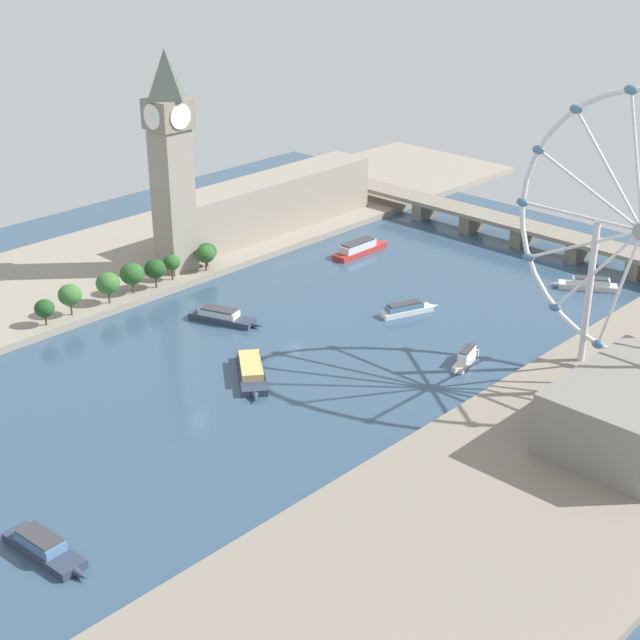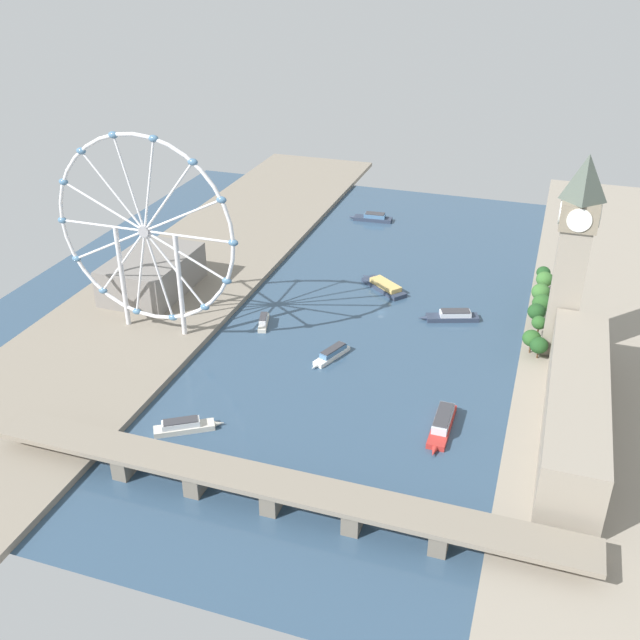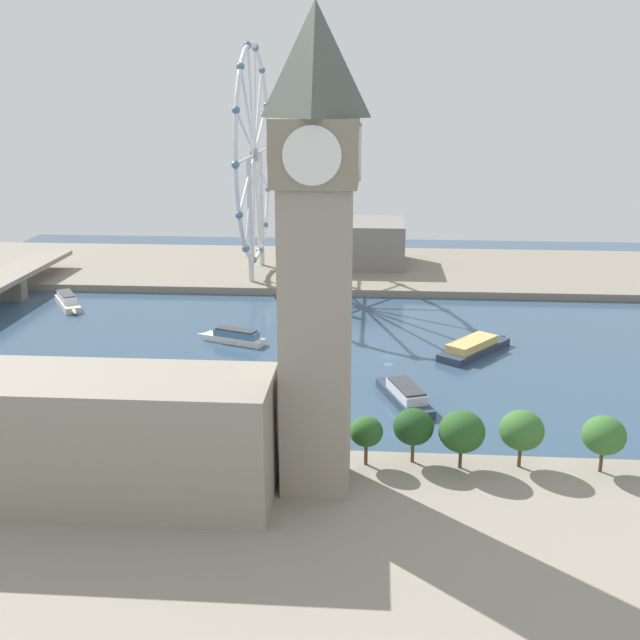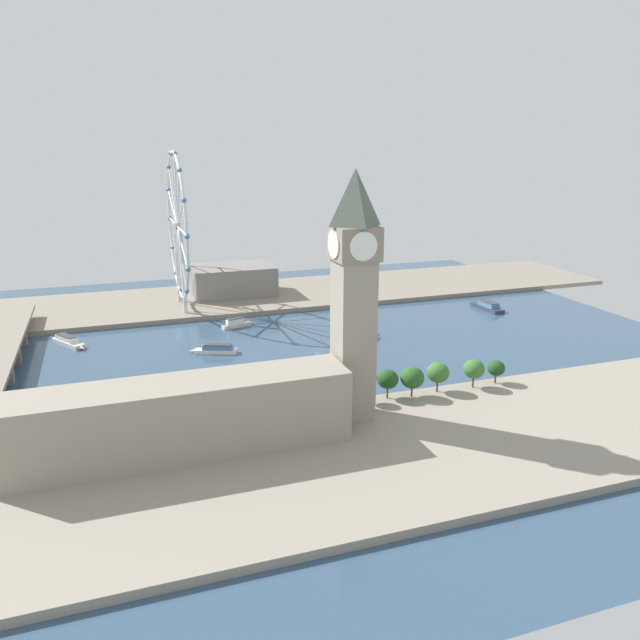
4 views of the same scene
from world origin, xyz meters
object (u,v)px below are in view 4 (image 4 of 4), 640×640
tour_boat_6 (237,323)px  riverside_hall (233,280)px  tour_boat_5 (68,341)px  tour_boat_1 (216,349)px  tour_boat_4 (350,367)px  clock_tower (354,294)px  ferris_wheel (177,228)px  tour_boat_3 (361,337)px  parliament_block (181,418)px  tour_boat_2 (487,306)px  tour_boat_0 (147,402)px

tour_boat_6 → riverside_hall: bearing=63.7°
riverside_hall → tour_boat_5: riverside_hall is taller
tour_boat_1 → tour_boat_4: 74.14m
clock_tower → tour_boat_1: (100.97, 36.09, -50.27)m
clock_tower → tour_boat_5: 185.24m
ferris_wheel → tour_boat_6: 75.29m
riverside_hall → tour_boat_3: (-119.53, -47.59, -11.00)m
tour_boat_4 → clock_tower: bearing=139.6°
parliament_block → ferris_wheel: ferris_wheel is taller
tour_boat_1 → tour_boat_3: tour_boat_3 is taller
clock_tower → riverside_hall: (215.03, 3.39, -39.25)m
clock_tower → tour_boat_2: clock_tower is taller
tour_boat_6 → clock_tower: bearing=-99.9°
tour_boat_0 → tour_boat_4: 96.06m
parliament_block → tour_boat_5: 155.70m
ferris_wheel → tour_boat_2: bearing=-108.1°
tour_boat_2 → tour_boat_5: 258.78m
tour_boat_1 → tour_boat_6: size_ratio=1.21×
ferris_wheel → tour_boat_1: (-90.86, -5.78, -52.50)m
tour_boat_4 → tour_boat_6: tour_boat_6 is taller
ferris_wheel → tour_boat_2: ferris_wheel is taller
tour_boat_1 → tour_boat_3: 80.47m
tour_boat_2 → tour_boat_3: 110.07m
riverside_hall → tour_boat_6: 72.67m
riverside_hall → tour_boat_3: riverside_hall is taller
tour_boat_5 → clock_tower: bearing=6.2°
tour_boat_2 → tour_boat_5: size_ratio=1.17×
ferris_wheel → tour_boat_3: size_ratio=3.12×
parliament_block → riverside_hall: (223.38, -63.09, -2.90)m
tour_boat_0 → tour_boat_6: 118.88m
tour_boat_0 → tour_boat_2: 240.82m
clock_tower → tour_boat_5: (140.60, 109.68, -50.15)m
tour_boat_5 → tour_boat_2: bearing=55.7°
parliament_block → ferris_wheel: 205.34m
riverside_hall → tour_boat_1: bearing=164.0°
clock_tower → tour_boat_0: bearing=61.3°
tour_boat_3 → tour_boat_5: tour_boat_5 is taller
ferris_wheel → tour_boat_4: 161.08m
clock_tower → tour_boat_2: bearing=-49.0°
ferris_wheel → tour_boat_3: bearing=-138.2°
riverside_hall → tour_boat_2: (-85.48, -152.25, -10.87)m
tour_boat_4 → tour_boat_5: size_ratio=1.18×
ferris_wheel → tour_boat_5: size_ratio=3.72×
tour_boat_6 → ferris_wheel: bearing=102.4°
tour_boat_3 → tour_boat_4: size_ratio=1.01×
tour_boat_0 → tour_boat_3: tour_boat_0 is taller
tour_boat_5 → riverside_hall: bearing=93.2°
tour_boat_1 → tour_boat_4: bearing=160.5°
tour_boat_0 → tour_boat_4: (11.53, -95.37, -0.42)m
tour_boat_3 → tour_boat_0: bearing=152.9°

